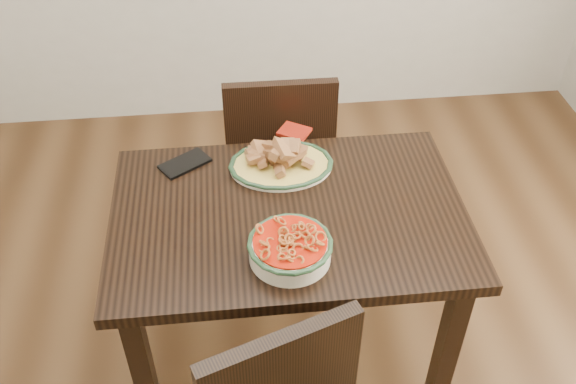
{
  "coord_description": "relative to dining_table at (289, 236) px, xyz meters",
  "views": [
    {
      "loc": [
        -0.25,
        -1.43,
        2.08
      ],
      "look_at": [
        -0.1,
        0.04,
        0.81
      ],
      "focal_mm": 40.0,
      "sensor_mm": 36.0,
      "label": 1
    }
  ],
  "objects": [
    {
      "name": "noodle_bowl",
      "position": [
        -0.02,
        -0.2,
        0.15
      ],
      "size": [
        0.24,
        0.24,
        0.08
      ],
      "color": "white",
      "rests_on": "dining_table"
    },
    {
      "name": "chair_far",
      "position": [
        0.03,
        0.63,
        -0.14
      ],
      "size": [
        0.42,
        0.42,
        0.89
      ],
      "rotation": [
        0.0,
        0.0,
        3.13
      ],
      "color": "black",
      "rests_on": "ground"
    },
    {
      "name": "floor",
      "position": [
        0.1,
        -0.02,
        -0.64
      ],
      "size": [
        3.5,
        3.5,
        0.0
      ],
      "primitive_type": "plane",
      "color": "#3E2613",
      "rests_on": "ground"
    },
    {
      "name": "smartphone",
      "position": [
        -0.32,
        0.27,
        0.12
      ],
      "size": [
        0.18,
        0.16,
        0.01
      ],
      "primitive_type": "cube",
      "rotation": [
        0.0,
        0.0,
        0.59
      ],
      "color": "black",
      "rests_on": "dining_table"
    },
    {
      "name": "fish_plate",
      "position": [
        -0.0,
        0.22,
        0.15
      ],
      "size": [
        0.34,
        0.26,
        0.11
      ],
      "color": "beige",
      "rests_on": "dining_table"
    },
    {
      "name": "dining_table",
      "position": [
        0.0,
        0.0,
        0.0
      ],
      "size": [
        1.1,
        0.73,
        0.75
      ],
      "color": "black",
      "rests_on": "ground"
    },
    {
      "name": "napkin",
      "position": [
        0.06,
        0.41,
        0.12
      ],
      "size": [
        0.13,
        0.13,
        0.01
      ],
      "primitive_type": "cube",
      "rotation": [
        0.0,
        0.0,
        -0.57
      ],
      "color": "#9C1A0B",
      "rests_on": "dining_table"
    }
  ]
}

